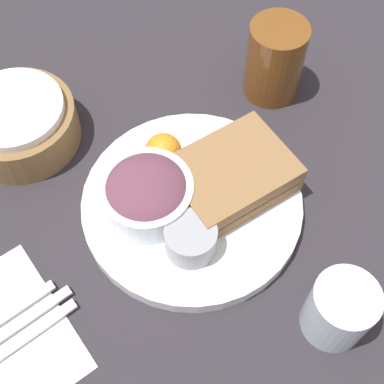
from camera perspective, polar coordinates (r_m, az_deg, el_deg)
ground_plane at (r=0.70m, az=0.00°, el=-1.75°), size 4.00×4.00×0.00m
plate at (r=0.69m, az=0.00°, el=-1.31°), size 0.28×0.28×0.02m
sandwich at (r=0.68m, az=4.22°, el=1.81°), size 0.16×0.12×0.04m
salad_bowl at (r=0.66m, az=-4.85°, el=-0.10°), size 0.12×0.12×0.06m
dressing_cup at (r=0.63m, az=-0.14°, el=-5.05°), size 0.06×0.06×0.04m
orange_wedge at (r=0.70m, az=-3.07°, el=4.32°), size 0.05×0.05×0.05m
drink_glass at (r=0.79m, az=8.81°, el=13.71°), size 0.08×0.08×0.12m
bread_basket at (r=0.78m, az=-18.01°, el=7.01°), size 0.16×0.16×0.07m
napkin at (r=0.67m, az=-19.07°, el=-14.13°), size 0.13×0.19×0.00m
fork at (r=0.66m, az=-18.45°, el=-15.26°), size 0.16×0.02×0.01m
knife at (r=0.67m, az=-19.18°, el=-14.01°), size 0.17×0.02×0.01m
water_glass at (r=0.62m, az=15.42°, el=-12.03°), size 0.07×0.07×0.09m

